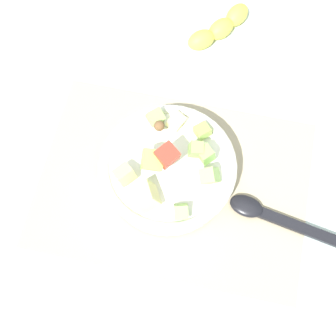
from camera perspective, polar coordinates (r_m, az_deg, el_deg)
ground_plane at (r=0.82m, az=0.69°, el=-1.86°), size 2.40×2.40×0.00m
placemat at (r=0.81m, az=0.69°, el=-1.78°), size 0.45×0.32×0.01m
salad_bowl at (r=0.78m, az=0.00°, el=-0.19°), size 0.22×0.22×0.12m
serving_spoon at (r=0.81m, az=12.80°, el=-5.82°), size 0.24×0.07×0.01m
banana_whole at (r=0.97m, az=6.15°, el=16.19°), size 0.12×0.14×0.04m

